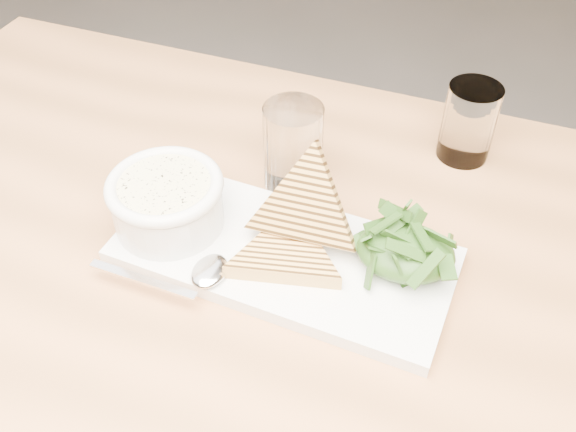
% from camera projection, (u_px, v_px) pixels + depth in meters
% --- Properties ---
extents(table_top, '(1.42, 1.03, 0.04)m').
position_uv_depth(table_top, '(278.00, 326.00, 0.67)').
color(table_top, '#AD6E3F').
rests_on(table_top, ground).
extents(table_leg_bl, '(0.06, 0.06, 0.71)m').
position_uv_depth(table_leg_bl, '(40.00, 225.00, 1.31)').
color(table_leg_bl, '#AD6E3F').
rests_on(table_leg_bl, ground).
extents(platter, '(0.39, 0.22, 0.02)m').
position_uv_depth(platter, '(284.00, 256.00, 0.70)').
color(platter, white).
rests_on(platter, table_top).
extents(soup_bowl, '(0.12, 0.12, 0.05)m').
position_uv_depth(soup_bowl, '(168.00, 206.00, 0.71)').
color(soup_bowl, white).
rests_on(soup_bowl, platter).
extents(soup, '(0.10, 0.10, 0.01)m').
position_uv_depth(soup, '(164.00, 187.00, 0.69)').
color(soup, beige).
rests_on(soup, soup_bowl).
extents(bowl_rim, '(0.13, 0.13, 0.01)m').
position_uv_depth(bowl_rim, '(164.00, 185.00, 0.69)').
color(bowl_rim, white).
rests_on(bowl_rim, soup_bowl).
extents(sandwich_flat, '(0.16, 0.16, 0.02)m').
position_uv_depth(sandwich_flat, '(286.00, 253.00, 0.68)').
color(sandwich_flat, gold).
rests_on(sandwich_flat, platter).
extents(sandwich_lean, '(0.15, 0.15, 0.16)m').
position_uv_depth(sandwich_lean, '(305.00, 206.00, 0.68)').
color(sandwich_lean, gold).
rests_on(sandwich_lean, sandwich_flat).
extents(salad_base, '(0.10, 0.08, 0.04)m').
position_uv_depth(salad_base, '(406.00, 252.00, 0.67)').
color(salad_base, '#12340B').
rests_on(salad_base, platter).
extents(arugula_pile, '(0.11, 0.10, 0.05)m').
position_uv_depth(arugula_pile, '(407.00, 247.00, 0.66)').
color(arugula_pile, '#365720').
rests_on(arugula_pile, platter).
extents(spoon_bowl, '(0.04, 0.05, 0.01)m').
position_uv_depth(spoon_bowl, '(210.00, 271.00, 0.67)').
color(spoon_bowl, silver).
rests_on(spoon_bowl, platter).
extents(spoon_handle, '(0.12, 0.03, 0.00)m').
position_uv_depth(spoon_handle, '(143.00, 279.00, 0.66)').
color(spoon_handle, silver).
rests_on(spoon_handle, platter).
extents(glass_near, '(0.07, 0.07, 0.11)m').
position_uv_depth(glass_near, '(293.00, 147.00, 0.77)').
color(glass_near, white).
rests_on(glass_near, table_top).
extents(glass_far, '(0.07, 0.07, 0.10)m').
position_uv_depth(glass_far, '(469.00, 122.00, 0.81)').
color(glass_far, white).
rests_on(glass_far, table_top).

